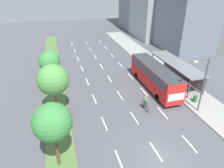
# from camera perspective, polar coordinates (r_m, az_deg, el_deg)

# --- Properties ---
(ground_plane) EXTENTS (140.00, 140.00, 0.00)m
(ground_plane) POSITION_cam_1_polar(r_m,az_deg,el_deg) (19.26, 13.57, -19.86)
(ground_plane) COLOR #4C4C51
(median_strip) EXTENTS (2.60, 52.00, 0.12)m
(median_strip) POSITION_cam_1_polar(r_m,az_deg,el_deg) (33.92, -15.91, 2.13)
(median_strip) COLOR #4C7038
(median_strip) RESTS_ON ground
(sidewalk_right) EXTENTS (4.50, 52.00, 0.15)m
(sidewalk_right) POSITION_cam_1_polar(r_m,az_deg,el_deg) (37.86, 11.58, 5.33)
(sidewalk_right) COLOR gray
(sidewalk_right) RESTS_ON ground
(lane_divider_left) EXTENTS (0.14, 44.42, 0.01)m
(lane_divider_left) POSITION_cam_1_polar(r_m,az_deg,el_deg) (31.23, -6.92, 0.69)
(lane_divider_left) COLOR white
(lane_divider_left) RESTS_ON ground
(lane_divider_center) EXTENTS (0.14, 44.42, 0.01)m
(lane_divider_center) POSITION_cam_1_polar(r_m,az_deg,el_deg) (31.88, -0.72, 1.48)
(lane_divider_center) COLOR white
(lane_divider_center) RESTS_ON ground
(lane_divider_right) EXTENTS (0.14, 44.42, 0.01)m
(lane_divider_right) POSITION_cam_1_polar(r_m,az_deg,el_deg) (32.89, 5.17, 2.21)
(lane_divider_right) COLOR white
(lane_divider_right) RESTS_ON ground
(bus_shelter) EXTENTS (2.90, 11.18, 2.86)m
(bus_shelter) POSITION_cam_1_polar(r_m,az_deg,el_deg) (32.00, 17.72, 3.88)
(bus_shelter) COLOR gray
(bus_shelter) RESTS_ON sidewalk_right
(bus) EXTENTS (2.54, 11.29, 3.37)m
(bus) POSITION_cam_1_polar(r_m,az_deg,el_deg) (28.96, 11.79, 2.60)
(bus) COLOR red
(bus) RESTS_ON ground
(cyclist) EXTENTS (0.46, 1.82, 1.71)m
(cyclist) POSITION_cam_1_polar(r_m,az_deg,el_deg) (24.48, 9.31, -5.46)
(cyclist) COLOR black
(cyclist) RESTS_ON ground
(median_tree_nearest) EXTENTS (3.00, 3.00, 5.85)m
(median_tree_nearest) POSITION_cam_1_polar(r_m,az_deg,el_deg) (15.97, -16.33, -10.26)
(median_tree_nearest) COLOR brown
(median_tree_nearest) RESTS_ON median_strip
(median_tree_second) EXTENTS (3.43, 3.43, 5.97)m
(median_tree_second) POSITION_cam_1_polar(r_m,az_deg,el_deg) (22.51, -16.13, 1.09)
(median_tree_second) COLOR brown
(median_tree_second) RESTS_ON median_strip
(median_tree_third) EXTENTS (2.98, 2.98, 5.03)m
(median_tree_third) POSITION_cam_1_polar(r_m,az_deg,el_deg) (29.75, -17.05, 5.92)
(median_tree_third) COLOR brown
(median_tree_third) RESTS_ON median_strip
(streetlight) EXTENTS (1.91, 0.24, 6.50)m
(streetlight) POSITION_cam_1_polar(r_m,az_deg,el_deg) (24.31, 24.01, 0.49)
(streetlight) COLOR #4C4C51
(streetlight) RESTS_ON sidewalk_right
(trash_bin) EXTENTS (0.52, 0.52, 0.85)m
(trash_bin) POSITION_cam_1_polar(r_m,az_deg,el_deg) (27.56, 22.24, -3.85)
(trash_bin) COLOR #286B38
(trash_bin) RESTS_ON sidewalk_right
(building_near_right) EXTENTS (8.57, 11.30, 20.22)m
(building_near_right) POSITION_cam_1_polar(r_m,az_deg,el_deg) (46.52, 20.72, 21.05)
(building_near_right) COLOR slate
(building_near_right) RESTS_ON ground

